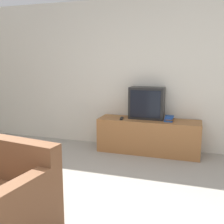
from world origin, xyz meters
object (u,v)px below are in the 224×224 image
(book_stack, at_px, (169,119))
(television, at_px, (147,103))
(remote_on_stand, at_px, (122,118))
(tv_stand, at_px, (148,136))

(book_stack, bearing_deg, television, 165.91)
(book_stack, bearing_deg, remote_on_stand, -173.32)
(tv_stand, height_order, television, television)
(television, bearing_deg, tv_stand, -57.29)
(remote_on_stand, bearing_deg, book_stack, 6.68)
(tv_stand, xyz_separation_m, remote_on_stand, (-0.45, -0.10, 0.30))
(book_stack, bearing_deg, tv_stand, 178.64)
(book_stack, relative_size, remote_on_stand, 1.09)
(television, height_order, remote_on_stand, television)
(tv_stand, bearing_deg, television, 122.71)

